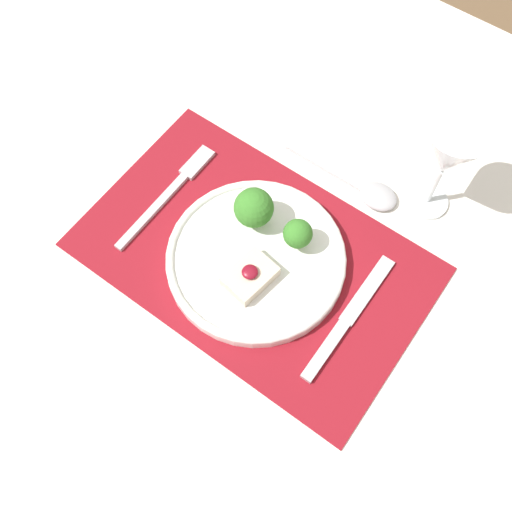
{
  "coord_description": "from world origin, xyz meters",
  "views": [
    {
      "loc": [
        0.22,
        -0.3,
        1.5
      ],
      "look_at": [
        0.01,
        -0.01,
        0.76
      ],
      "focal_mm": 42.0,
      "sensor_mm": 36.0,
      "label": 1
    }
  ],
  "objects": [
    {
      "name": "fork",
      "position": [
        -0.16,
        0.02,
        0.75
      ],
      "size": [
        0.02,
        0.21,
        0.01
      ],
      "rotation": [
        0.0,
        0.0,
        -0.05
      ],
      "color": "#B2B2B7",
      "rests_on": "placemat"
    },
    {
      "name": "knife",
      "position": [
        0.16,
        -0.01,
        0.75
      ],
      "size": [
        0.02,
        0.21,
        0.01
      ],
      "rotation": [
        0.0,
        0.0,
        -0.01
      ],
      "color": "#B2B2B7",
      "rests_on": "placemat"
    },
    {
      "name": "wine_glass_near",
      "position": [
        0.15,
        0.22,
        0.87
      ],
      "size": [
        0.09,
        0.09,
        0.17
      ],
      "color": "white",
      "rests_on": "dining_table"
    },
    {
      "name": "dining_table",
      "position": [
        0.0,
        0.0,
        0.67
      ],
      "size": [
        1.41,
        1.22,
        0.74
      ],
      "color": "white",
      "rests_on": "ground_plane"
    },
    {
      "name": "spoon",
      "position": [
        0.07,
        0.18,
        0.75
      ],
      "size": [
        0.19,
        0.05,
        0.02
      ],
      "rotation": [
        0.0,
        0.0,
        -0.02
      ],
      "color": "#B2B2B7",
      "rests_on": "dining_table"
    },
    {
      "name": "placemat",
      "position": [
        0.0,
        0.0,
        0.74
      ],
      "size": [
        0.48,
        0.3,
        0.0
      ],
      "primitive_type": "cube",
      "color": "maroon",
      "rests_on": "dining_table"
    },
    {
      "name": "dinner_plate",
      "position": [
        0.01,
        -0.0,
        0.76
      ],
      "size": [
        0.25,
        0.25,
        0.08
      ],
      "color": "white",
      "rests_on": "placemat"
    },
    {
      "name": "ground_plane",
      "position": [
        0.0,
        0.0,
        0.0
      ],
      "size": [
        8.0,
        8.0,
        0.0
      ],
      "primitive_type": "plane",
      "color": "brown"
    }
  ]
}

